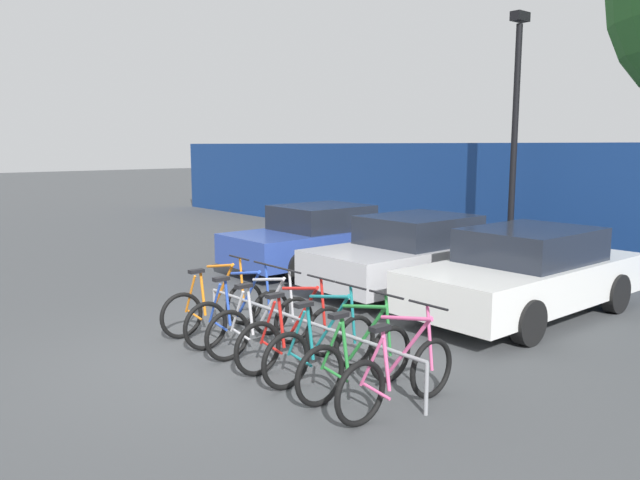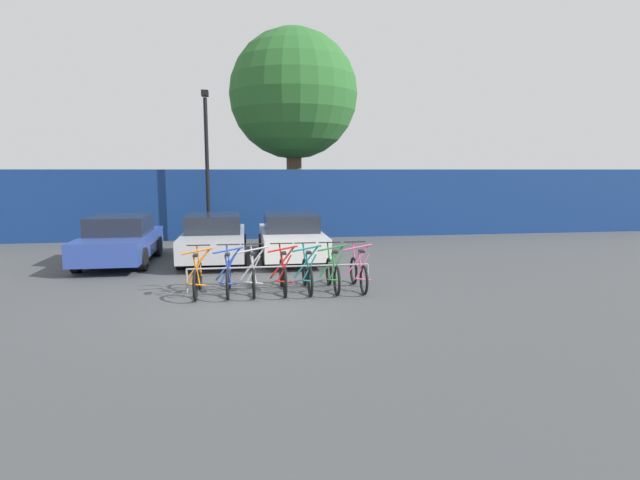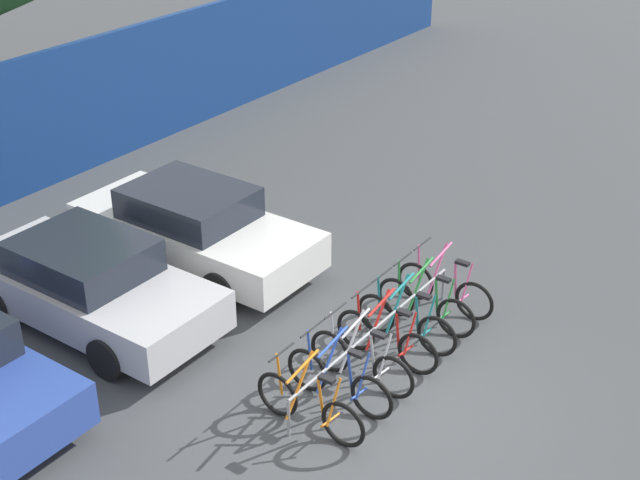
{
  "view_description": "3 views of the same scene",
  "coord_description": "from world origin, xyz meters",
  "px_view_note": "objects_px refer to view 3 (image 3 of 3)",
  "views": [
    {
      "loc": [
        6.65,
        -3.97,
        2.69
      ],
      "look_at": [
        -0.72,
        2.24,
        1.22
      ],
      "focal_mm": 35.0,
      "sensor_mm": 36.0,
      "label": 1
    },
    {
      "loc": [
        0.0,
        -10.45,
        2.73
      ],
      "look_at": [
        1.89,
        2.12,
        0.94
      ],
      "focal_mm": 28.0,
      "sensor_mm": 36.0,
      "label": 2
    },
    {
      "loc": [
        -8.4,
        -4.89,
        7.63
      ],
      "look_at": [
        1.75,
        2.38,
        1.01
      ],
      "focal_mm": 50.0,
      "sensor_mm": 36.0,
      "label": 3
    }
  ],
  "objects_px": {
    "bicycle_blue": "(339,381)",
    "car_silver": "(90,284)",
    "bicycle_teal": "(406,322)",
    "bike_rack": "(375,331)",
    "bicycle_red": "(386,339)",
    "bicycle_green": "(425,305)",
    "bicycle_pink": "(444,288)",
    "car_white": "(194,227)",
    "bicycle_silver": "(361,361)",
    "bicycle_orange": "(309,406)"
  },
  "relations": [
    {
      "from": "bicycle_silver",
      "to": "bike_rack",
      "type": "bearing_deg",
      "value": 15.71
    },
    {
      "from": "bicycle_orange",
      "to": "car_white",
      "type": "distance_m",
      "value": 4.9
    },
    {
      "from": "bicycle_blue",
      "to": "bicycle_teal",
      "type": "height_order",
      "value": "same"
    },
    {
      "from": "bicycle_red",
      "to": "bicycle_blue",
      "type": "bearing_deg",
      "value": 177.57
    },
    {
      "from": "bicycle_orange",
      "to": "bicycle_red",
      "type": "bearing_deg",
      "value": -1.91
    },
    {
      "from": "bike_rack",
      "to": "bicycle_teal",
      "type": "height_order",
      "value": "bicycle_teal"
    },
    {
      "from": "bicycle_teal",
      "to": "bicycle_green",
      "type": "height_order",
      "value": "same"
    },
    {
      "from": "bicycle_teal",
      "to": "bike_rack",
      "type": "bearing_deg",
      "value": 165.52
    },
    {
      "from": "bicycle_green",
      "to": "car_white",
      "type": "height_order",
      "value": "car_white"
    },
    {
      "from": "bicycle_orange",
      "to": "bicycle_blue",
      "type": "bearing_deg",
      "value": -1.91
    },
    {
      "from": "bicycle_blue",
      "to": "bicycle_pink",
      "type": "xyz_separation_m",
      "value": [
        2.95,
        0.0,
        0.0
      ]
    },
    {
      "from": "bicycle_orange",
      "to": "car_silver",
      "type": "xyz_separation_m",
      "value": [
        0.12,
        4.24,
        0.31
      ]
    },
    {
      "from": "bicycle_blue",
      "to": "bicycle_red",
      "type": "xyz_separation_m",
      "value": [
        1.21,
        0.0,
        0.0
      ]
    },
    {
      "from": "bicycle_silver",
      "to": "bicycle_pink",
      "type": "xyz_separation_m",
      "value": [
        2.4,
        0.0,
        0.0
      ]
    },
    {
      "from": "bicycle_silver",
      "to": "bicycle_green",
      "type": "xyz_separation_m",
      "value": [
        1.8,
        0.0,
        0.0
      ]
    },
    {
      "from": "bicycle_teal",
      "to": "car_white",
      "type": "height_order",
      "value": "car_white"
    },
    {
      "from": "bicycle_blue",
      "to": "car_silver",
      "type": "bearing_deg",
      "value": 98.59
    },
    {
      "from": "bicycle_silver",
      "to": "bicycle_pink",
      "type": "height_order",
      "value": "same"
    },
    {
      "from": "bicycle_pink",
      "to": "car_white",
      "type": "height_order",
      "value": "car_white"
    },
    {
      "from": "bicycle_red",
      "to": "bicycle_green",
      "type": "relative_size",
      "value": 1.0
    },
    {
      "from": "bicycle_red",
      "to": "bicycle_pink",
      "type": "bearing_deg",
      "value": -2.43
    },
    {
      "from": "bicycle_pink",
      "to": "car_white",
      "type": "bearing_deg",
      "value": 103.67
    },
    {
      "from": "bicycle_orange",
      "to": "car_white",
      "type": "bearing_deg",
      "value": 58.12
    },
    {
      "from": "bicycle_blue",
      "to": "bicycle_pink",
      "type": "bearing_deg",
      "value": 1.2
    },
    {
      "from": "bicycle_blue",
      "to": "car_silver",
      "type": "xyz_separation_m",
      "value": [
        -0.55,
        4.24,
        0.31
      ]
    },
    {
      "from": "bicycle_red",
      "to": "bicycle_green",
      "type": "bearing_deg",
      "value": -2.43
    },
    {
      "from": "car_white",
      "to": "bicycle_green",
      "type": "bearing_deg",
      "value": -82.38
    },
    {
      "from": "bike_rack",
      "to": "bicycle_red",
      "type": "height_order",
      "value": "bicycle_red"
    },
    {
      "from": "bicycle_blue",
      "to": "bicycle_teal",
      "type": "bearing_deg",
      "value": 1.2
    },
    {
      "from": "bike_rack",
      "to": "bicycle_silver",
      "type": "xyz_separation_m",
      "value": [
        -0.59,
        -0.15,
        -0.11
      ]
    },
    {
      "from": "bicycle_orange",
      "to": "bicycle_blue",
      "type": "height_order",
      "value": "same"
    },
    {
      "from": "bicycle_orange",
      "to": "bicycle_green",
      "type": "distance_m",
      "value": 3.01
    },
    {
      "from": "bicycle_blue",
      "to": "bicycle_green",
      "type": "distance_m",
      "value": 2.34
    },
    {
      "from": "bicycle_red",
      "to": "car_silver",
      "type": "height_order",
      "value": "car_silver"
    },
    {
      "from": "bicycle_silver",
      "to": "car_white",
      "type": "bearing_deg",
      "value": 75.47
    },
    {
      "from": "bike_rack",
      "to": "bicycle_silver",
      "type": "height_order",
      "value": "bicycle_silver"
    },
    {
      "from": "bicycle_pink",
      "to": "bike_rack",
      "type": "bearing_deg",
      "value": 173.53
    },
    {
      "from": "bicycle_silver",
      "to": "bicycle_teal",
      "type": "bearing_deg",
      "value": 1.67
    },
    {
      "from": "bicycle_silver",
      "to": "bicycle_orange",
      "type": "bearing_deg",
      "value": -178.33
    },
    {
      "from": "bicycle_red",
      "to": "bicycle_teal",
      "type": "relative_size",
      "value": 1.0
    },
    {
      "from": "bike_rack",
      "to": "bicycle_red",
      "type": "distance_m",
      "value": 0.2
    },
    {
      "from": "bicycle_teal",
      "to": "bicycle_pink",
      "type": "xyz_separation_m",
      "value": [
        1.19,
        0.0,
        0.0
      ]
    },
    {
      "from": "bicycle_red",
      "to": "bicycle_orange",
      "type": "bearing_deg",
      "value": 177.57
    },
    {
      "from": "bicycle_green",
      "to": "car_white",
      "type": "distance_m",
      "value": 4.28
    },
    {
      "from": "bike_rack",
      "to": "car_white",
      "type": "relative_size",
      "value": 0.94
    },
    {
      "from": "bicycle_blue",
      "to": "car_silver",
      "type": "relative_size",
      "value": 0.4
    },
    {
      "from": "bicycle_blue",
      "to": "bicycle_red",
      "type": "distance_m",
      "value": 1.21
    },
    {
      "from": "bicycle_teal",
      "to": "car_white",
      "type": "relative_size",
      "value": 0.39
    },
    {
      "from": "bicycle_blue",
      "to": "bicycle_red",
      "type": "height_order",
      "value": "same"
    },
    {
      "from": "bike_rack",
      "to": "bicycle_pink",
      "type": "xyz_separation_m",
      "value": [
        1.81,
        -0.15,
        -0.11
      ]
    }
  ]
}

